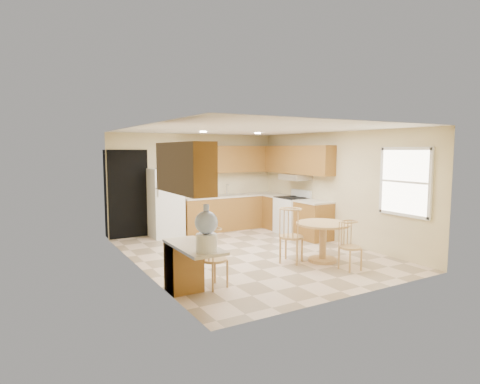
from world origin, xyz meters
TOP-DOWN VIEW (x-y plane):
  - floor at (0.00, 0.00)m, footprint 5.50×5.50m
  - ceiling at (0.00, 0.00)m, footprint 4.50×5.50m
  - wall_back at (0.00, 2.75)m, footprint 4.50×0.02m
  - wall_front at (0.00, -2.75)m, footprint 4.50×0.02m
  - wall_left at (-2.25, 0.00)m, footprint 0.02×5.50m
  - wall_right at (2.25, 0.00)m, footprint 0.02×5.50m
  - doorway at (-1.75, 2.73)m, footprint 0.90×0.02m
  - base_cab_back at (0.88, 2.45)m, footprint 2.75×0.60m
  - counter_back at (0.88, 2.45)m, footprint 2.75×0.63m
  - base_cab_right_a at (1.95, 1.85)m, footprint 0.60×0.59m
  - counter_right_a at (1.95, 1.85)m, footprint 0.63×0.59m
  - base_cab_right_b at (1.95, 0.40)m, footprint 0.60×0.80m
  - counter_right_b at (1.95, 0.40)m, footprint 0.63×0.80m
  - upper_cab_back at (0.88, 2.58)m, footprint 2.75×0.33m
  - upper_cab_right at (2.08, 1.21)m, footprint 0.33×2.42m
  - upper_cab_left at (-2.08, -1.60)m, footprint 0.33×1.40m
  - sink at (0.85, 2.45)m, footprint 0.78×0.44m
  - range_hood at (2.00, 1.18)m, footprint 0.50×0.76m
  - desk_pedestal at (-2.00, -1.32)m, footprint 0.48×0.42m
  - desk_top at (-2.00, -1.70)m, footprint 0.50×1.20m
  - window at (2.23, -1.85)m, footprint 0.06×1.12m
  - can_light_a at (-0.50, 1.20)m, footprint 0.14×0.14m
  - can_light_b at (0.90, 1.20)m, footprint 0.14×0.14m
  - refrigerator at (-0.95, 2.40)m, footprint 0.73×0.71m
  - stove at (1.92, 1.18)m, footprint 0.65×0.76m
  - dining_table at (0.86, -1.15)m, footprint 1.00×1.00m
  - chair_table_a at (0.31, -1.00)m, footprint 0.45×0.57m
  - chair_table_b at (0.91, -1.88)m, footprint 0.38×0.38m
  - chair_desk at (-1.55, -1.50)m, footprint 0.41×0.53m
  - water_crock at (-2.00, -2.12)m, footprint 0.30×0.30m

SIDE VIEW (x-z plane):
  - floor at x=0.00m, z-range 0.00..0.00m
  - desk_pedestal at x=-2.00m, z-range 0.00..0.72m
  - base_cab_back at x=0.88m, z-range 0.00..0.87m
  - base_cab_right_a at x=1.95m, z-range 0.00..0.87m
  - base_cab_right_b at x=1.95m, z-range 0.00..0.87m
  - stove at x=1.92m, z-range -0.08..1.01m
  - dining_table at x=0.86m, z-range 0.11..0.85m
  - chair_table_b at x=0.91m, z-range 0.09..0.94m
  - chair_desk at x=-1.55m, z-range 0.10..1.02m
  - chair_table_a at x=0.31m, z-range 0.11..1.13m
  - desk_top at x=-2.00m, z-range 0.73..0.77m
  - refrigerator at x=-0.95m, z-range 0.00..1.65m
  - counter_back at x=0.88m, z-range 0.87..0.91m
  - counter_right_a at x=1.95m, z-range 0.87..0.91m
  - counter_right_b at x=1.95m, z-range 0.87..0.91m
  - sink at x=0.85m, z-range 0.91..0.92m
  - doorway at x=-1.75m, z-range 0.00..2.10m
  - water_crock at x=-2.00m, z-range 0.74..1.37m
  - wall_back at x=0.00m, z-range 0.00..2.50m
  - wall_front at x=0.00m, z-range 0.00..2.50m
  - wall_left at x=-2.25m, z-range 0.00..2.50m
  - wall_right at x=2.25m, z-range 0.00..2.50m
  - range_hood at x=2.00m, z-range 1.35..1.49m
  - window at x=2.23m, z-range 0.85..2.15m
  - upper_cab_back at x=0.88m, z-range 1.50..2.20m
  - upper_cab_right at x=2.08m, z-range 1.50..2.20m
  - upper_cab_left at x=-2.08m, z-range 1.50..2.20m
  - can_light_a at x=-0.50m, z-range 2.48..2.49m
  - can_light_b at x=0.90m, z-range 2.48..2.49m
  - ceiling at x=0.00m, z-range 2.49..2.51m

